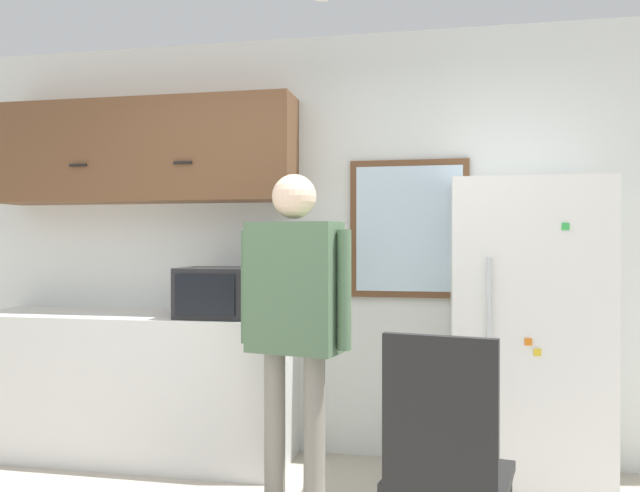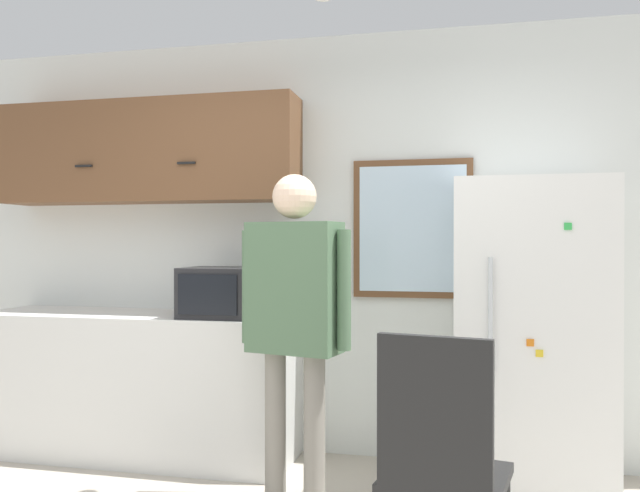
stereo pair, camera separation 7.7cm
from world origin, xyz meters
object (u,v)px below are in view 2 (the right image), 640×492
Objects in this scene: chair at (441,457)px; microwave at (227,292)px; person at (295,304)px; refrigerator at (529,334)px.

microwave is at bearing -30.36° from chair.
microwave is 0.75m from person.
chair is at bearing -29.43° from person.
chair is (-0.45, -1.21, -0.31)m from refrigerator.
person is 1.00× the size of refrigerator.
microwave is 0.50× the size of chair.
refrigerator reaches higher than chair.
microwave is at bearing -178.74° from refrigerator.
chair is (0.75, -0.68, -0.50)m from person.
microwave is 0.30× the size of person.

